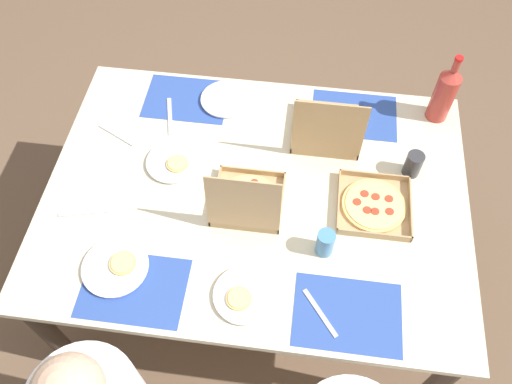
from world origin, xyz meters
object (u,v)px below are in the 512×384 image
Objects in this scene: plate_near_right at (173,162)px; cup_red at (325,243)px; pizza_box_corner_left at (374,205)px; soda_bottle at (445,93)px; plate_near_left at (226,100)px; plate_middle at (244,296)px; pizza_box_center at (326,130)px; cup_dark at (413,164)px; pizza_box_edge_far at (247,201)px; plate_far_left at (116,267)px.

cup_red reaches higher than plate_near_right.
soda_bottle reaches higher than pizza_box_corner_left.
plate_near_left is 0.68× the size of soda_bottle.
plate_middle is 0.98× the size of plate_near_left.
pizza_box_center is at bearing -160.06° from plate_near_right.
cup_red is (0.32, 0.39, 0.00)m from cup_dark.
cup_red is at bearing 92.58° from pizza_box_center.
soda_bottle is (-0.69, -0.92, 0.12)m from plate_middle.
pizza_box_edge_far is 1.38× the size of plate_near_right.
cup_red reaches higher than plate_near_left.
pizza_box_corner_left is at bearing -135.97° from plate_middle.
pizza_box_edge_far is at bearing -26.08° from cup_red.
pizza_box_center reaches higher than plate_near_left.
pizza_box_center is 1.45× the size of plate_middle.
cup_red is at bearing 58.30° from soda_bottle.
cup_dark is (-0.61, -0.25, 0.01)m from pizza_box_edge_far.
plate_middle is at bearing 39.47° from cup_red.
cup_dark reaches higher than plate_middle.
soda_bottle is 0.83m from cup_red.
cup_dark reaches higher than plate_near_left.
plate_far_left is at bearing 78.17° from plate_near_right.
pizza_box_corner_left is 0.80m from plate_near_right.
pizza_box_corner_left is 0.97m from plate_far_left.
pizza_box_center is at bearing -21.58° from cup_dark.
cup_dark is (-0.58, -0.60, 0.04)m from plate_middle.
plate_far_left is (0.69, 0.69, -0.04)m from pizza_box_center.
pizza_box_edge_far is 0.36m from plate_middle.
plate_near_left is at bearing -20.07° from cup_dark.
plate_far_left is at bearing 73.38° from plate_near_left.
plate_middle is at bearing 103.14° from plate_near_left.
plate_near_left is at bearing -72.30° from pizza_box_edge_far.
soda_bottle is 0.35m from cup_dark.
pizza_box_edge_far is at bearing 37.56° from soda_bottle.
cup_dark is at bearing 69.65° from soda_bottle.
plate_near_right is at bearing -26.74° from cup_red.
pizza_box_edge_far is 0.91× the size of soda_bottle.
pizza_box_center is 2.94× the size of cup_dark.
plate_far_left is at bearing -6.04° from plate_middle.
pizza_box_edge_far reaches higher than cup_red.
cup_red is (0.44, 0.71, -0.08)m from soda_bottle.
pizza_box_corner_left is 0.85× the size of soda_bottle.
plate_far_left is at bearing 12.87° from cup_red.
cup_red is (0.18, 0.21, 0.04)m from pizza_box_corner_left.
plate_middle and plate_far_left have the same top height.
pizza_box_edge_far is 0.33m from cup_red.
soda_bottle is (-0.46, -0.18, 0.08)m from pizza_box_center.
pizza_box_center reaches higher than plate_near_right.
pizza_box_center is 0.50m from soda_bottle.
pizza_box_center reaches higher than cup_dark.
plate_far_left is 0.74m from cup_red.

